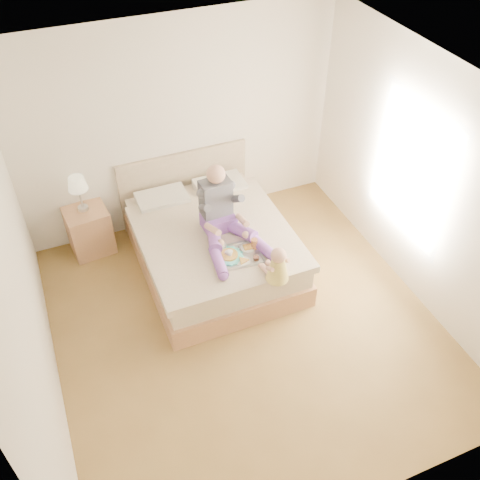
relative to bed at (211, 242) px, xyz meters
name	(u,v)px	position (x,y,z in m)	size (l,w,h in m)	color
room	(254,216)	(0.08, -1.08, 1.19)	(4.02, 4.22, 2.71)	brown
bed	(211,242)	(0.00, 0.00, 0.00)	(1.70, 2.18, 1.00)	#A0714A
nightstand	(90,230)	(-1.31, 0.80, -0.01)	(0.54, 0.49, 0.61)	#A0714A
lamp	(77,185)	(-1.32, 0.84, 0.65)	(0.23, 0.23, 0.47)	#B2B5B9
adult	(223,216)	(0.08, -0.22, 0.54)	(0.72, 1.04, 0.85)	#6B3D99
tray	(238,253)	(0.10, -0.63, 0.33)	(0.54, 0.44, 0.14)	#B2B5B9
baby	(277,266)	(0.35, -1.09, 0.46)	(0.27, 0.37, 0.40)	gold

